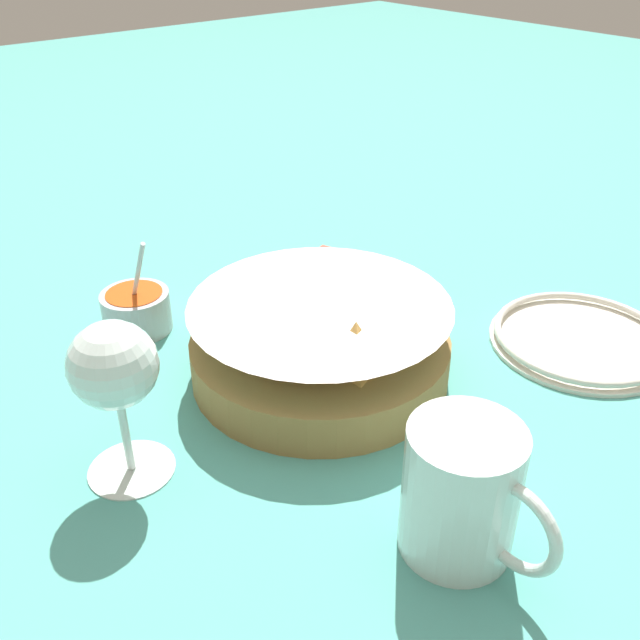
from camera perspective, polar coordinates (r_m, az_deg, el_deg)
The scene contains 7 objects.
ground_plane at distance 0.76m, azimuth 1.30°, elevation -2.83°, with size 4.00×4.00×0.00m, color teal.
food_basket at distance 0.71m, azimuth 0.11°, elevation -1.85°, with size 0.26×0.26×0.09m.
sauce_cup at distance 0.81m, azimuth -14.48°, elevation 0.84°, with size 0.08×0.08×0.12m.
wine_glass at distance 0.58m, azimuth -16.15°, elevation -3.98°, with size 0.07×0.07×0.14m.
beer_mug at distance 0.54m, azimuth 11.29°, elevation -13.67°, with size 0.13×0.08×0.11m.
side_plate at distance 0.82m, azimuth 20.17°, elevation -1.38°, with size 0.19×0.19×0.01m.
napkin at distance 0.94m, azimuth 1.85°, elevation 4.66°, with size 0.12×0.09×0.01m.
Camera 1 is at (0.47, -0.42, 0.42)m, focal length 40.00 mm.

